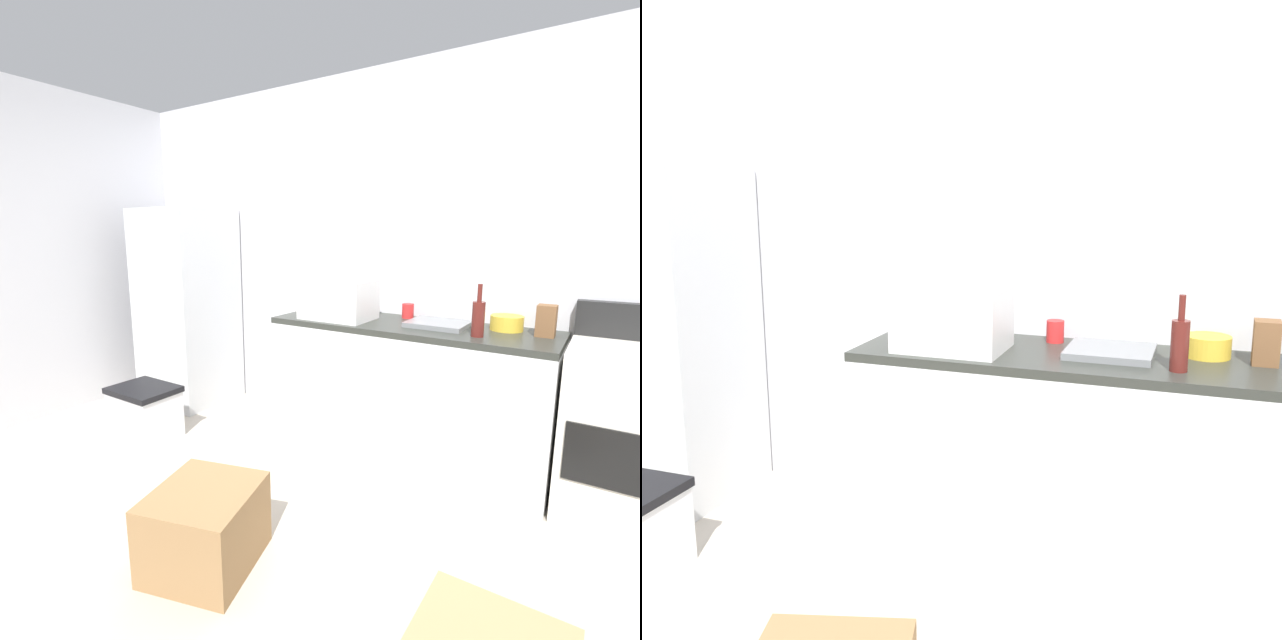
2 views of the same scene
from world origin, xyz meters
The scene contains 13 objects.
ground_plane centered at (0.00, 0.00, 0.00)m, with size 6.00×6.00×0.00m, color #B2A899.
wall_back centered at (0.00, 1.55, 1.30)m, with size 5.00×0.10×2.60m, color silver.
kitchen_counter centered at (0.30, 1.20, 0.45)m, with size 1.80×0.60×0.90m.
refrigerator centered at (-1.75, 1.15, 0.84)m, with size 0.68×0.66×1.68m, color silver.
stove_oven centered at (1.52, 1.21, 0.47)m, with size 0.60×0.61×1.10m.
microwave centered at (-0.18, 1.12, 1.04)m, with size 0.46×0.34×0.27m, color white.
sink_basin centered at (0.48, 1.24, 0.92)m, with size 0.36×0.32×0.03m, color slate.
wine_bottle centered at (0.77, 1.07, 1.01)m, with size 0.07×0.07×0.30m.
coffee_mug centered at (0.21, 1.39, 0.95)m, with size 0.08×0.08×0.10m, color red.
knife_block centered at (1.09, 1.28, 0.99)m, with size 0.10×0.10×0.18m, color brown.
mixing_bowl centered at (0.87, 1.34, 0.95)m, with size 0.19×0.19×0.09m, color gold.
cardboard_box_medium centered at (-0.04, -0.28, 0.18)m, with size 0.43×0.48×0.36m, color olive.
storage_bin centered at (-1.40, 0.41, 0.19)m, with size 0.46×0.36×0.38m.
Camera 1 is at (1.40, -1.53, 1.47)m, focal length 25.56 mm.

